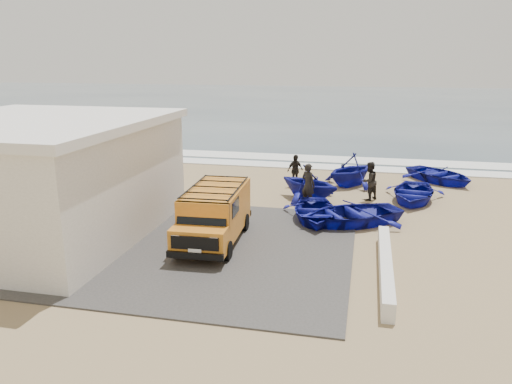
{
  "coord_description": "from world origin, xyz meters",
  "views": [
    {
      "loc": [
        4.22,
        -17.51,
        6.39
      ],
      "look_at": [
        0.03,
        1.24,
        1.2
      ],
      "focal_mm": 35.0,
      "sensor_mm": 36.0,
      "label": 1
    }
  ],
  "objects_px": {
    "boat_near_left": "(315,212)",
    "fisherman_middle": "(369,181)",
    "van": "(214,213)",
    "boat_far_right": "(440,175)",
    "boat_mid_right": "(413,193)",
    "boat_far_left": "(351,170)",
    "boat_mid_left": "(309,182)",
    "fisherman_back": "(295,170)",
    "parapet": "(385,266)",
    "fisherman_front": "(308,185)",
    "building": "(36,177)",
    "boat_near_right": "(350,214)"
  },
  "relations": [
    {
      "from": "boat_near_left",
      "to": "van",
      "type": "bearing_deg",
      "value": -143.91
    },
    {
      "from": "van",
      "to": "boat_near_right",
      "type": "height_order",
      "value": "van"
    },
    {
      "from": "boat_mid_right",
      "to": "van",
      "type": "bearing_deg",
      "value": -127.51
    },
    {
      "from": "boat_mid_left",
      "to": "van",
      "type": "bearing_deg",
      "value": -171.74
    },
    {
      "from": "boat_near_left",
      "to": "boat_far_left",
      "type": "xyz_separation_m",
      "value": [
        1.18,
        6.11,
        0.47
      ]
    },
    {
      "from": "boat_far_right",
      "to": "fisherman_front",
      "type": "height_order",
      "value": "fisherman_front"
    },
    {
      "from": "boat_mid_left",
      "to": "fisherman_front",
      "type": "height_order",
      "value": "fisherman_front"
    },
    {
      "from": "boat_near_left",
      "to": "boat_mid_left",
      "type": "distance_m",
      "value": 3.14
    },
    {
      "from": "van",
      "to": "fisherman_front",
      "type": "height_order",
      "value": "van"
    },
    {
      "from": "parapet",
      "to": "fisherman_middle",
      "type": "relative_size",
      "value": 3.35
    },
    {
      "from": "parapet",
      "to": "fisherman_middle",
      "type": "bearing_deg",
      "value": 93.76
    },
    {
      "from": "parapet",
      "to": "fisherman_front",
      "type": "height_order",
      "value": "fisherman_front"
    },
    {
      "from": "building",
      "to": "van",
      "type": "distance_m",
      "value": 6.72
    },
    {
      "from": "boat_far_right",
      "to": "boat_mid_right",
      "type": "bearing_deg",
      "value": -153.53
    },
    {
      "from": "van",
      "to": "boat_mid_right",
      "type": "xyz_separation_m",
      "value": [
        7.33,
        6.99,
        -0.67
      ]
    },
    {
      "from": "boat_mid_right",
      "to": "building",
      "type": "bearing_deg",
      "value": -142.59
    },
    {
      "from": "boat_far_right",
      "to": "fisherman_middle",
      "type": "relative_size",
      "value": 2.19
    },
    {
      "from": "van",
      "to": "boat_near_right",
      "type": "bearing_deg",
      "value": 30.42
    },
    {
      "from": "parapet",
      "to": "fisherman_front",
      "type": "relative_size",
      "value": 3.14
    },
    {
      "from": "fisherman_front",
      "to": "fisherman_middle",
      "type": "height_order",
      "value": "fisherman_front"
    },
    {
      "from": "van",
      "to": "boat_near_right",
      "type": "xyz_separation_m",
      "value": [
        4.64,
        3.02,
        -0.64
      ]
    },
    {
      "from": "boat_far_right",
      "to": "fisherman_middle",
      "type": "bearing_deg",
      "value": -171.69
    },
    {
      "from": "building",
      "to": "boat_mid_left",
      "type": "distance_m",
      "value": 11.56
    },
    {
      "from": "building",
      "to": "parapet",
      "type": "xyz_separation_m",
      "value": [
        12.5,
        -1.0,
        -1.89
      ]
    },
    {
      "from": "boat_mid_left",
      "to": "boat_mid_right",
      "type": "distance_m",
      "value": 4.77
    },
    {
      "from": "van",
      "to": "boat_mid_left",
      "type": "distance_m",
      "value": 6.76
    },
    {
      "from": "boat_far_left",
      "to": "fisherman_middle",
      "type": "distance_m",
      "value": 2.67
    },
    {
      "from": "van",
      "to": "building",
      "type": "bearing_deg",
      "value": -177.52
    },
    {
      "from": "van",
      "to": "boat_mid_left",
      "type": "height_order",
      "value": "van"
    },
    {
      "from": "boat_far_left",
      "to": "fisherman_front",
      "type": "relative_size",
      "value": 1.68
    },
    {
      "from": "van",
      "to": "boat_near_right",
      "type": "distance_m",
      "value": 5.57
    },
    {
      "from": "boat_near_right",
      "to": "boat_mid_right",
      "type": "height_order",
      "value": "boat_near_right"
    },
    {
      "from": "boat_near_left",
      "to": "boat_far_right",
      "type": "relative_size",
      "value": 0.93
    },
    {
      "from": "parapet",
      "to": "fisherman_front",
      "type": "xyz_separation_m",
      "value": [
        -3.19,
        6.85,
        0.68
      ]
    },
    {
      "from": "boat_mid_right",
      "to": "boat_far_right",
      "type": "xyz_separation_m",
      "value": [
        1.67,
        4.06,
        0.01
      ]
    },
    {
      "from": "boat_mid_left",
      "to": "boat_near_left",
      "type": "bearing_deg",
      "value": -137.78
    },
    {
      "from": "fisherman_back",
      "to": "boat_far_right",
      "type": "bearing_deg",
      "value": -27.85
    },
    {
      "from": "boat_near_left",
      "to": "fisherman_middle",
      "type": "distance_m",
      "value": 4.21
    },
    {
      "from": "parapet",
      "to": "boat_near_right",
      "type": "distance_m",
      "value": 4.79
    },
    {
      "from": "boat_far_left",
      "to": "boat_mid_right",
      "type": "bearing_deg",
      "value": -2.34
    },
    {
      "from": "fisherman_front",
      "to": "boat_near_left",
      "type": "bearing_deg",
      "value": 136.82
    },
    {
      "from": "parapet",
      "to": "boat_near_left",
      "type": "height_order",
      "value": "boat_near_left"
    },
    {
      "from": "boat_near_left",
      "to": "boat_mid_right",
      "type": "height_order",
      "value": "boat_mid_right"
    },
    {
      "from": "fisherman_back",
      "to": "boat_mid_left",
      "type": "bearing_deg",
      "value": -113.41
    },
    {
      "from": "boat_mid_right",
      "to": "fisherman_back",
      "type": "xyz_separation_m",
      "value": [
        -5.7,
        1.64,
        0.42
      ]
    },
    {
      "from": "boat_mid_left",
      "to": "fisherman_back",
      "type": "height_order",
      "value": "boat_mid_left"
    },
    {
      "from": "boat_far_left",
      "to": "boat_far_right",
      "type": "relative_size",
      "value": 0.82
    },
    {
      "from": "van",
      "to": "boat_near_left",
      "type": "height_order",
      "value": "van"
    },
    {
      "from": "boat_near_right",
      "to": "fisherman_middle",
      "type": "relative_size",
      "value": 2.34
    },
    {
      "from": "van",
      "to": "boat_near_left",
      "type": "distance_m",
      "value": 4.58
    }
  ]
}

